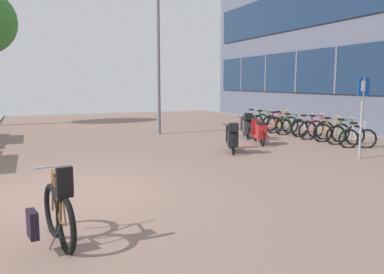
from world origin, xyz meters
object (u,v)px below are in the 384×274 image
Objects in this scene: bicycle_foreground at (57,214)px; bicycle_rack_05 at (291,127)px; bicycle_rack_09 at (255,121)px; parking_sign at (362,109)px; scooter_near at (232,138)px; bicycle_rack_04 at (308,128)px; bicycle_rack_02 at (332,132)px; lamp_post at (158,46)px; bicycle_rack_08 at (263,122)px; bicycle_rack_06 at (282,125)px; bicycle_rack_01 at (345,135)px; bicycle_rack_07 at (276,124)px; scooter_mid at (247,126)px; scooter_far at (260,132)px; bicycle_rack_03 at (316,130)px; bicycle_rack_00 at (358,138)px.

bicycle_rack_05 is (9.54, 7.80, -0.06)m from bicycle_foreground.
parking_sign is at bearing -99.48° from bicycle_rack_09.
bicycle_rack_04 is at bearing 23.65° from scooter_near.
lamp_post is at bearing 138.55° from bicycle_rack_02.
bicycle_foreground is 1.09× the size of bicycle_rack_08.
bicycle_rack_06 is at bearing 85.39° from bicycle_rack_05.
bicycle_rack_05 is 0.70m from bicycle_rack_06.
bicycle_rack_06 is at bearing 92.34° from bicycle_rack_01.
bicycle_rack_07 is (0.02, 3.47, -0.01)m from bicycle_rack_02.
bicycle_rack_04 is 0.80× the size of scooter_mid.
bicycle_rack_02 is 1.13× the size of bicycle_rack_07.
bicycle_rack_08 is 4.36m from scooter_far.
bicycle_rack_07 is (9.78, 9.19, -0.07)m from bicycle_foreground.
bicycle_rack_06 is 1.13× the size of bicycle_rack_09.
bicycle_rack_05 is (-0.27, 0.69, 0.00)m from bicycle_rack_04.
scooter_far is at bearing -103.08° from scooter_mid.
bicycle_rack_06 is 0.88× the size of scooter_mid.
bicycle_rack_01 is 4.17m from bicycle_rack_07.
bicycle_rack_09 is (-0.11, 4.17, -0.01)m from bicycle_rack_03.
bicycle_rack_06 is (-0.21, 1.39, 0.02)m from bicycle_rack_04.
bicycle_rack_00 is at bearing -50.09° from lamp_post.
bicycle_rack_01 and bicycle_rack_02 have the same top height.
scooter_far is at bearing -119.63° from bicycle_rack_09.
scooter_mid is at bearing 164.23° from bicycle_rack_04.
bicycle_rack_01 is at bearing -2.06° from scooter_near.
bicycle_rack_03 is 2.60m from scooter_mid.
bicycle_rack_07 is 6.15m from lamp_post.
parking_sign is (1.16, -3.36, 0.99)m from scooter_far.
bicycle_rack_09 reaches higher than bicycle_rack_04.
bicycle_rack_05 is at bearing 94.22° from bicycle_rack_03.
bicycle_rack_09 is 0.56× the size of parking_sign.
bicycle_rack_04 is at bearing -31.14° from lamp_post.
scooter_near is at bearing -147.61° from bicycle_rack_05.
bicycle_rack_08 is 0.75× the size of scooter_far.
scooter_mid is at bearing 99.56° from parking_sign.
bicycle_rack_09 is 0.19× the size of lamp_post.
scooter_far is 0.26× the size of lamp_post.
bicycle_rack_00 is at bearing -38.17° from scooter_far.
bicycle_rack_06 reaches higher than bicycle_rack_08.
bicycle_rack_00 is 0.88× the size of bicycle_rack_04.
bicycle_rack_01 is 4.86m from bicycle_rack_08.
bicycle_rack_08 is (-0.09, 3.47, -0.01)m from bicycle_rack_03.
bicycle_rack_03 is 0.85× the size of scooter_near.
parking_sign is 0.35× the size of lamp_post.
bicycle_rack_08 is at bearing 48.62° from scooter_near.
scooter_mid is 5.01m from parking_sign.
bicycle_rack_04 is (0.05, 1.39, -0.01)m from bicycle_rack_02.
lamp_post is (-3.59, 7.29, 2.18)m from parking_sign.
bicycle_rack_05 is at bearing 0.68° from scooter_mid.
bicycle_foreground is 0.22× the size of lamp_post.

